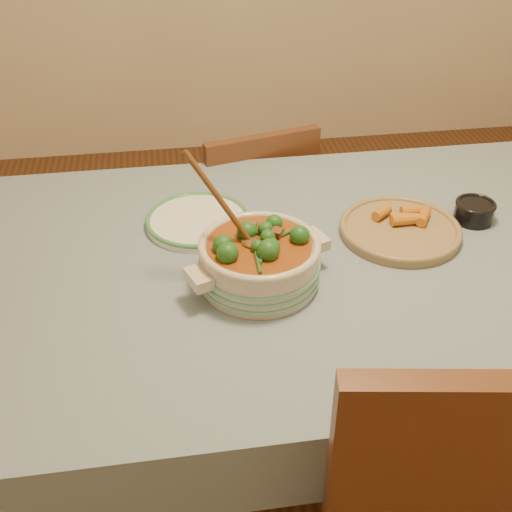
{
  "coord_description": "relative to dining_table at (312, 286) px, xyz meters",
  "views": [
    {
      "loc": [
        -0.33,
        -1.24,
        1.66
      ],
      "look_at": [
        -0.16,
        -0.11,
        0.85
      ],
      "focal_mm": 45.0,
      "sensor_mm": 36.0,
      "label": 1
    }
  ],
  "objects": [
    {
      "name": "dining_table",
      "position": [
        0.0,
        0.0,
        0.0
      ],
      "size": [
        1.68,
        1.08,
        0.76
      ],
      "color": "brown",
      "rests_on": "floor"
    },
    {
      "name": "chair_far",
      "position": [
        -0.06,
        0.67,
        -0.2
      ],
      "size": [
        0.46,
        0.46,
        0.82
      ],
      "rotation": [
        0.0,
        0.0,
        3.38
      ],
      "color": "brown",
      "rests_on": "floor"
    },
    {
      "name": "fried_plate",
      "position": [
        0.24,
        0.06,
        0.11
      ],
      "size": [
        0.37,
        0.37,
        0.05
      ],
      "rotation": [
        0.0,
        0.0,
        -0.27
      ],
      "color": "#9C8056",
      "rests_on": "dining_table"
    },
    {
      "name": "stew_casserole",
      "position": [
        -0.15,
        -0.08,
        0.16
      ],
      "size": [
        0.35,
        0.34,
        0.32
      ],
      "rotation": [
        0.0,
        0.0,
        0.37
      ],
      "color": "beige",
      "rests_on": "dining_table"
    },
    {
      "name": "white_plate",
      "position": [
        -0.27,
        0.19,
        0.1
      ],
      "size": [
        0.36,
        0.36,
        0.02
      ],
      "rotation": [
        0.0,
        0.0,
        0.43
      ],
      "color": "white",
      "rests_on": "dining_table"
    },
    {
      "name": "floor",
      "position": [
        0.0,
        0.0,
        -0.66
      ],
      "size": [
        4.5,
        4.5,
        0.0
      ],
      "primitive_type": "plane",
      "color": "#4B2415",
      "rests_on": "ground"
    },
    {
      "name": "condiment_bowl",
      "position": [
        0.45,
        0.1,
        0.12
      ],
      "size": [
        0.12,
        0.12,
        0.06
      ],
      "rotation": [
        0.0,
        0.0,
        -0.16
      ],
      "color": "black",
      "rests_on": "dining_table"
    }
  ]
}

